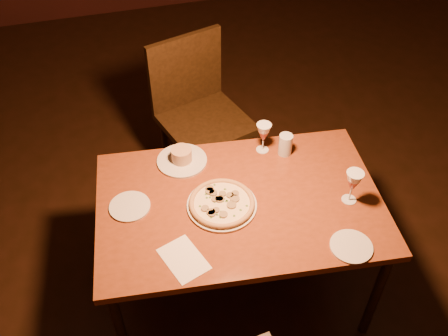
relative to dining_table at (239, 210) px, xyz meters
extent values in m
plane|color=black|center=(0.26, -0.15, -0.62)|extent=(7.00, 7.00, 0.00)
cube|color=brown|center=(0.00, 0.00, 0.04)|extent=(1.35, 0.96, 0.04)
cylinder|color=black|center=(-0.62, -0.28, -0.30)|extent=(0.05, 0.05, 0.64)
cylinder|color=black|center=(-0.53, 0.42, -0.30)|extent=(0.05, 0.05, 0.64)
cylinder|color=black|center=(0.53, -0.42, -0.30)|extent=(0.05, 0.05, 0.64)
cylinder|color=black|center=(0.62, 0.28, -0.30)|extent=(0.05, 0.05, 0.64)
cube|color=black|center=(0.04, 0.79, -0.12)|extent=(0.57, 0.57, 0.04)
cube|color=black|center=(-0.02, 1.00, 0.12)|extent=(0.45, 0.16, 0.44)
cylinder|color=black|center=(-0.08, 0.56, -0.38)|extent=(0.04, 0.04, 0.47)
cylinder|color=black|center=(-0.19, 0.92, -0.38)|extent=(0.04, 0.04, 0.47)
cylinder|color=black|center=(0.28, 0.67, -0.38)|extent=(0.04, 0.04, 0.47)
cylinder|color=black|center=(0.17, 1.03, -0.38)|extent=(0.04, 0.04, 0.47)
cylinder|color=silver|center=(-0.09, -0.01, 0.07)|extent=(0.31, 0.31, 0.01)
cylinder|color=beige|center=(-0.09, -0.01, 0.08)|extent=(0.28, 0.28, 0.01)
torus|color=tan|center=(-0.09, -0.01, 0.08)|extent=(0.29, 0.29, 0.02)
cylinder|color=silver|center=(-0.19, 0.32, 0.07)|extent=(0.24, 0.24, 0.01)
cylinder|color=tan|center=(-0.19, 0.32, 0.10)|extent=(0.10, 0.10, 0.07)
cylinder|color=silver|center=(0.31, 0.24, 0.12)|extent=(0.07, 0.07, 0.11)
cylinder|color=silver|center=(-0.48, 0.10, 0.06)|extent=(0.18, 0.18, 0.01)
cylinder|color=silver|center=(0.36, -0.37, 0.06)|extent=(0.18, 0.18, 0.01)
cube|color=white|center=(-0.31, -0.24, 0.06)|extent=(0.20, 0.24, 0.00)
camera|label=1|loc=(-0.48, -1.42, 1.71)|focal=40.00mm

